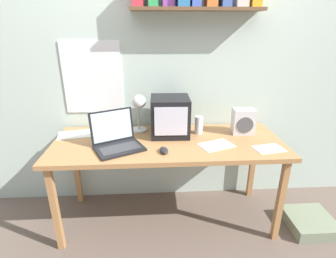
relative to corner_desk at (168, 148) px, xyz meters
The scene contains 14 objects.
ground_plane 0.68m from the corner_desk, ahead, with size 12.00×12.00×0.00m, color #68574D.
back_wall 0.75m from the corner_desk, 89.48° to the left, with size 5.60×0.24×2.60m.
corner_desk is the anchor object (origin of this frame).
crt_monitor 0.26m from the corner_desk, 79.79° to the left, with size 0.31×0.30×0.31m.
laptop 0.42m from the corner_desk, 168.67° to the right, with size 0.42×0.40×0.26m.
desk_lamp 0.41m from the corner_desk, 141.66° to the left, with size 0.14×0.19×0.33m.
juice_glass 0.33m from the corner_desk, 28.20° to the left, with size 0.07×0.07×0.15m.
space_heater 0.66m from the corner_desk, 10.92° to the left, with size 0.18×0.13×0.21m.
computer_mouse 0.22m from the corner_desk, 101.76° to the right, with size 0.07×0.11×0.03m.
loose_paper_near_laptop 0.76m from the corner_desk, 14.60° to the right, with size 0.23×0.18×0.00m.
open_notebook 0.50m from the corner_desk, 149.95° to the left, with size 0.22×0.20×0.00m.
printed_handout 0.78m from the corner_desk, 167.20° to the left, with size 0.30×0.24×0.00m.
loose_paper_near_monitor 0.38m from the corner_desk, 16.65° to the right, with size 0.29×0.24×0.00m.
floor_cushion 1.35m from the corner_desk, ahead, with size 0.36×0.36×0.10m.
Camera 1 is at (-0.11, -1.87, 1.58)m, focal length 28.00 mm.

